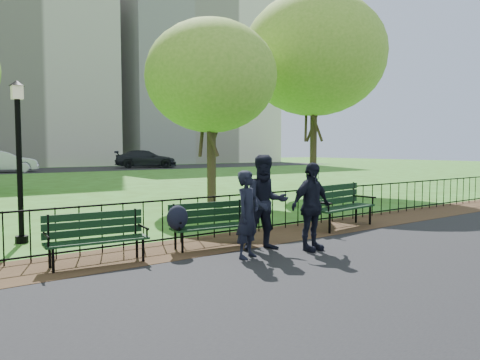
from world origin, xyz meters
TOP-DOWN VIEW (x-y plane):
  - ground at (0.00, 0.00)m, footprint 120.00×120.00m
  - asphalt_path at (0.00, -3.40)m, footprint 60.00×9.20m
  - dirt_strip at (0.00, 1.50)m, footprint 60.00×1.60m
  - iron_fence at (0.00, 2.00)m, footprint 24.06×0.06m
  - apartment_east at (26.00, 48.00)m, footprint 20.00×15.00m
  - park_bench_main at (-0.70, 1.28)m, footprint 1.83×0.68m
  - park_bench_left_a at (-2.55, 1.31)m, footprint 1.66×0.66m
  - park_bench_right_a at (3.31, 1.32)m, footprint 2.02×0.86m
  - lamppost at (-3.16, 3.89)m, footprint 0.29×0.29m
  - tree_near_e at (3.47, 7.15)m, footprint 4.41×4.41m
  - tree_mid_e at (8.93, 7.77)m, footprint 5.90×5.90m
  - person_left at (-0.31, 0.18)m, footprint 0.65×0.55m
  - person_mid at (0.34, 0.48)m, footprint 0.96×0.71m
  - person_right at (0.99, -0.04)m, footprint 0.97×0.44m
  - sedan_silver at (1.24, 32.74)m, footprint 5.01×1.88m
  - sedan_dark at (13.60, 34.06)m, footprint 6.08×4.27m

SIDE VIEW (x-z plane):
  - ground at x=0.00m, z-range 0.00..0.00m
  - asphalt_path at x=0.00m, z-range 0.00..0.01m
  - dirt_strip at x=0.00m, z-range 0.01..0.02m
  - iron_fence at x=0.00m, z-range 0.00..1.00m
  - park_bench_left_a at x=-2.55m, z-range 0.07..0.99m
  - park_bench_main at x=-0.70m, z-range 0.13..1.05m
  - park_bench_right_a at x=3.31m, z-range 0.08..1.19m
  - person_left at x=-0.31m, z-range 0.01..1.52m
  - person_right at x=0.99m, z-range 0.01..1.64m
  - sedan_dark at x=13.60m, z-range 0.01..1.65m
  - sedan_silver at x=1.24m, z-range 0.01..1.65m
  - person_mid at x=0.34m, z-range 0.01..1.78m
  - lamppost at x=-3.16m, z-range 0.14..3.36m
  - tree_near_e at x=3.47m, z-range 1.19..7.34m
  - tree_mid_e at x=8.93m, z-range 1.60..9.82m
  - apartment_east at x=26.00m, z-range 0.00..24.00m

